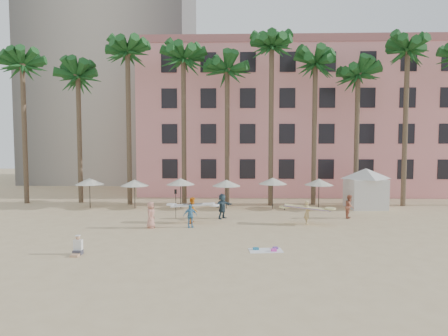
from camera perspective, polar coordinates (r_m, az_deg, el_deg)
name	(u,v)px	position (r m, az deg, el deg)	size (l,w,h in m)	color
ground	(239,247)	(22.67, 2.09, -11.22)	(120.00, 120.00, 0.00)	#D1B789
pink_hotel	(297,123)	(48.44, 10.32, 6.36)	(35.00, 14.00, 16.00)	pink
grey_tower	(116,11)	(65.33, -15.18, 20.82)	(22.00, 18.00, 50.00)	#A89E8E
palm_row	(244,63)	(37.54, 2.82, 14.77)	(44.40, 5.40, 16.30)	brown
umbrella_row	(203,182)	(34.68, -2.97, -2.00)	(22.50, 2.70, 2.73)	#332B23
cabana	(366,185)	(37.04, 19.57, -2.25)	(4.72, 4.72, 3.50)	silver
beach_towel	(267,250)	(22.10, 6.10, -11.55)	(1.90, 1.20, 0.14)	white
carrier_yellow	(307,211)	(28.95, 11.80, -5.99)	(3.26, 1.28, 1.70)	tan
carrier_white	(193,209)	(28.93, -4.49, -5.88)	(3.14, 0.95, 1.86)	orange
beachgoers	(236,209)	(29.38, 1.78, -5.88)	(15.25, 4.86, 1.92)	#AF6349
paddle	(176,200)	(30.61, -6.92, -4.56)	(0.18, 0.04, 2.23)	black
seated_man	(78,248)	(22.48, -20.19, -10.68)	(0.44, 0.77, 1.01)	#3F3F4C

